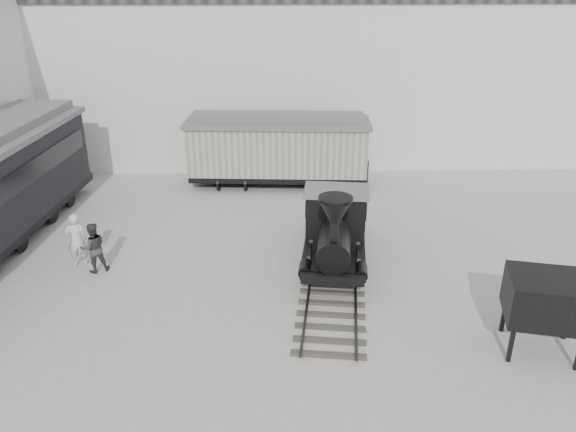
{
  "coord_description": "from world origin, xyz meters",
  "views": [
    {
      "loc": [
        0.17,
        -13.16,
        9.45
      ],
      "look_at": [
        0.7,
        3.72,
        2.0
      ],
      "focal_mm": 35.0,
      "sensor_mm": 36.0,
      "label": 1
    }
  ],
  "objects_px": {
    "locomotive": "(335,232)",
    "visitor_b": "(93,248)",
    "visitor_a": "(77,240)",
    "boxcar": "(278,148)",
    "coal_hopper": "(546,304)"
  },
  "relations": [
    {
      "from": "visitor_a",
      "to": "visitor_b",
      "type": "distance_m",
      "value": 0.83
    },
    {
      "from": "visitor_a",
      "to": "visitor_b",
      "type": "bearing_deg",
      "value": 131.11
    },
    {
      "from": "visitor_a",
      "to": "locomotive",
      "type": "bearing_deg",
      "value": 163.07
    },
    {
      "from": "locomotive",
      "to": "boxcar",
      "type": "bearing_deg",
      "value": 110.58
    },
    {
      "from": "boxcar",
      "to": "visitor_a",
      "type": "relative_size",
      "value": 4.45
    },
    {
      "from": "locomotive",
      "to": "visitor_b",
      "type": "relative_size",
      "value": 5.4
    },
    {
      "from": "locomotive",
      "to": "boxcar",
      "type": "distance_m",
      "value": 8.23
    },
    {
      "from": "locomotive",
      "to": "visitor_b",
      "type": "height_order",
      "value": "locomotive"
    },
    {
      "from": "locomotive",
      "to": "visitor_a",
      "type": "relative_size",
      "value": 4.95
    },
    {
      "from": "locomotive",
      "to": "visitor_b",
      "type": "xyz_separation_m",
      "value": [
        -8.15,
        -0.24,
        -0.34
      ]
    },
    {
      "from": "visitor_a",
      "to": "visitor_b",
      "type": "relative_size",
      "value": 1.09
    },
    {
      "from": "visitor_a",
      "to": "coal_hopper",
      "type": "height_order",
      "value": "coal_hopper"
    },
    {
      "from": "boxcar",
      "to": "visitor_b",
      "type": "relative_size",
      "value": 4.85
    },
    {
      "from": "coal_hopper",
      "to": "boxcar",
      "type": "bearing_deg",
      "value": 131.58
    },
    {
      "from": "boxcar",
      "to": "locomotive",
      "type": "bearing_deg",
      "value": -73.44
    }
  ]
}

